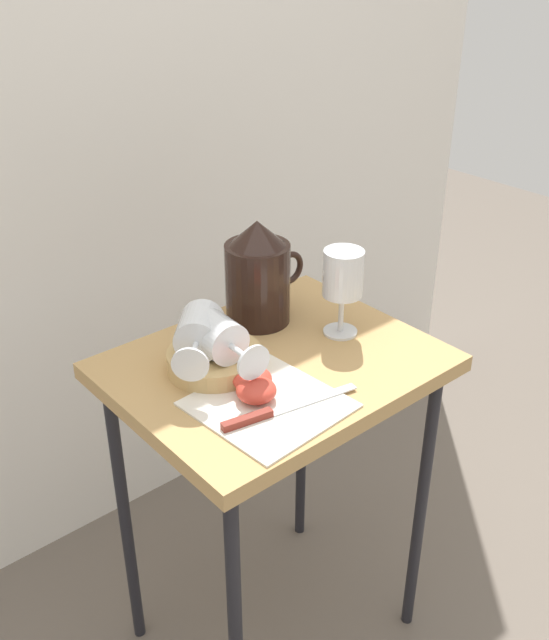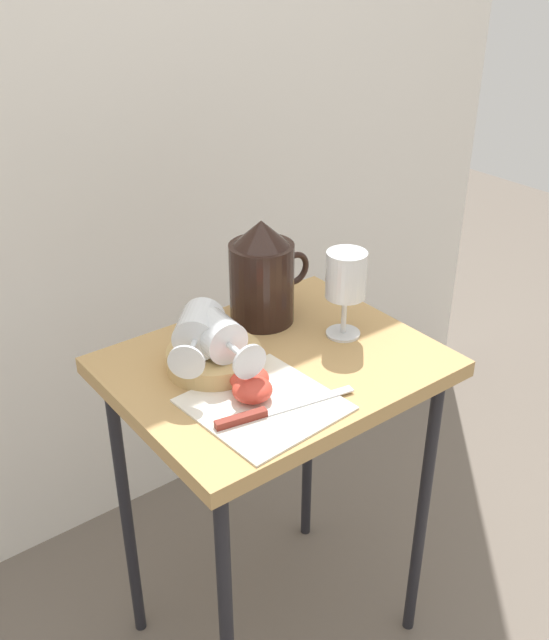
{
  "view_description": "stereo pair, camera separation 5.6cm",
  "coord_description": "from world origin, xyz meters",
  "px_view_note": "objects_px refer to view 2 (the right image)",
  "views": [
    {
      "loc": [
        -0.71,
        -0.83,
        1.38
      ],
      "look_at": [
        0.0,
        0.0,
        0.78
      ],
      "focal_mm": 41.09,
      "sensor_mm": 36.0,
      "label": 1
    },
    {
      "loc": [
        -0.66,
        -0.87,
        1.38
      ],
      "look_at": [
        0.0,
        0.0,
        0.78
      ],
      "focal_mm": 41.09,
      "sensor_mm": 36.0,
      "label": 2
    }
  ],
  "objects_px": {
    "table": "(275,395)",
    "apple_half_left": "(252,390)",
    "wine_glass_upright": "(346,280)",
    "knife": "(265,412)",
    "basket_tray": "(214,359)",
    "wine_glass_tipped_near": "(199,330)",
    "wine_glass_tipped_far": "(217,335)",
    "pitcher": "(262,281)",
    "apple_half_right": "(249,379)"
  },
  "relations": [
    {
      "from": "table",
      "to": "apple_half_left",
      "type": "distance_m",
      "value": 0.16
    },
    {
      "from": "wine_glass_upright",
      "to": "apple_half_left",
      "type": "xyz_separation_m",
      "value": [
        -0.26,
        -0.07,
        -0.09
      ]
    },
    {
      "from": "table",
      "to": "knife",
      "type": "height_order",
      "value": "knife"
    },
    {
      "from": "basket_tray",
      "to": "apple_half_left",
      "type": "xyz_separation_m",
      "value": [
        -0.01,
        -0.12,
        0.0
      ]
    },
    {
      "from": "apple_half_left",
      "to": "wine_glass_upright",
      "type": "bearing_deg",
      "value": 15.21
    },
    {
      "from": "wine_glass_tipped_near",
      "to": "wine_glass_tipped_far",
      "type": "bearing_deg",
      "value": -60.1
    },
    {
      "from": "knife",
      "to": "wine_glass_tipped_near",
      "type": "bearing_deg",
      "value": 90.97
    },
    {
      "from": "basket_tray",
      "to": "wine_glass_upright",
      "type": "distance_m",
      "value": 0.27
    },
    {
      "from": "pitcher",
      "to": "wine_glass_tipped_far",
      "type": "bearing_deg",
      "value": -148.9
    },
    {
      "from": "table",
      "to": "apple_half_left",
      "type": "xyz_separation_m",
      "value": [
        -0.1,
        -0.08,
        0.1
      ]
    },
    {
      "from": "wine_glass_upright",
      "to": "wine_glass_tipped_near",
      "type": "bearing_deg",
      "value": 166.57
    },
    {
      "from": "table",
      "to": "basket_tray",
      "type": "bearing_deg",
      "value": 155.65
    },
    {
      "from": "apple_half_right",
      "to": "knife",
      "type": "xyz_separation_m",
      "value": [
        -0.02,
        -0.08,
        -0.01
      ]
    },
    {
      "from": "basket_tray",
      "to": "apple_half_left",
      "type": "relative_size",
      "value": 2.51
    },
    {
      "from": "table",
      "to": "wine_glass_upright",
      "type": "relative_size",
      "value": 4.18
    },
    {
      "from": "pitcher",
      "to": "wine_glass_upright",
      "type": "bearing_deg",
      "value": -58.66
    },
    {
      "from": "wine_glass_tipped_near",
      "to": "apple_half_left",
      "type": "height_order",
      "value": "wine_glass_tipped_near"
    },
    {
      "from": "wine_glass_upright",
      "to": "apple_half_right",
      "type": "distance_m",
      "value": 0.26
    },
    {
      "from": "wine_glass_upright",
      "to": "apple_half_left",
      "type": "relative_size",
      "value": 2.55
    },
    {
      "from": "basket_tray",
      "to": "wine_glass_upright",
      "type": "height_order",
      "value": "wine_glass_upright"
    },
    {
      "from": "apple_half_right",
      "to": "knife",
      "type": "distance_m",
      "value": 0.08
    },
    {
      "from": "apple_half_left",
      "to": "knife",
      "type": "bearing_deg",
      "value": -100.63
    },
    {
      "from": "table",
      "to": "knife",
      "type": "xyz_separation_m",
      "value": [
        -0.11,
        -0.12,
        0.08
      ]
    },
    {
      "from": "basket_tray",
      "to": "pitcher",
      "type": "xyz_separation_m",
      "value": [
        0.17,
        0.09,
        0.07
      ]
    },
    {
      "from": "basket_tray",
      "to": "apple_half_right",
      "type": "xyz_separation_m",
      "value": [
        0.01,
        -0.09,
        0.0
      ]
    },
    {
      "from": "table",
      "to": "wine_glass_upright",
      "type": "height_order",
      "value": "wine_glass_upright"
    },
    {
      "from": "wine_glass_tipped_near",
      "to": "wine_glass_upright",
      "type": "bearing_deg",
      "value": -13.43
    },
    {
      "from": "basket_tray",
      "to": "apple_half_right",
      "type": "relative_size",
      "value": 2.51
    },
    {
      "from": "knife",
      "to": "apple_half_left",
      "type": "bearing_deg",
      "value": 79.37
    },
    {
      "from": "wine_glass_upright",
      "to": "wine_glass_tipped_near",
      "type": "xyz_separation_m",
      "value": [
        -0.27,
        0.06,
        -0.04
      ]
    },
    {
      "from": "table",
      "to": "basket_tray",
      "type": "height_order",
      "value": "basket_tray"
    },
    {
      "from": "pitcher",
      "to": "apple_half_right",
      "type": "bearing_deg",
      "value": -131.68
    },
    {
      "from": "wine_glass_tipped_far",
      "to": "apple_half_left",
      "type": "xyz_separation_m",
      "value": [
        -0.0,
        -0.11,
        -0.05
      ]
    },
    {
      "from": "table",
      "to": "wine_glass_tipped_near",
      "type": "height_order",
      "value": "wine_glass_tipped_near"
    },
    {
      "from": "wine_glass_upright",
      "to": "wine_glass_tipped_far",
      "type": "xyz_separation_m",
      "value": [
        -0.25,
        0.04,
        -0.04
      ]
    },
    {
      "from": "wine_glass_tipped_far",
      "to": "knife",
      "type": "bearing_deg",
      "value": -95.12
    },
    {
      "from": "wine_glass_tipped_far",
      "to": "apple_half_right",
      "type": "xyz_separation_m",
      "value": [
        0.01,
        -0.08,
        -0.05
      ]
    },
    {
      "from": "pitcher",
      "to": "wine_glass_tipped_far",
      "type": "distance_m",
      "value": 0.2
    },
    {
      "from": "pitcher",
      "to": "knife",
      "type": "xyz_separation_m",
      "value": [
        -0.18,
        -0.26,
        -0.07
      ]
    },
    {
      "from": "basket_tray",
      "to": "wine_glass_tipped_far",
      "type": "relative_size",
      "value": 1.05
    },
    {
      "from": "basket_tray",
      "to": "wine_glass_tipped_near",
      "type": "xyz_separation_m",
      "value": [
        -0.02,
        0.01,
        0.06
      ]
    },
    {
      "from": "table",
      "to": "basket_tray",
      "type": "relative_size",
      "value": 4.24
    },
    {
      "from": "wine_glass_upright",
      "to": "wine_glass_tipped_near",
      "type": "distance_m",
      "value": 0.28
    },
    {
      "from": "wine_glass_tipped_far",
      "to": "apple_half_right",
      "type": "distance_m",
      "value": 0.09
    },
    {
      "from": "wine_glass_upright",
      "to": "table",
      "type": "bearing_deg",
      "value": 177.44
    },
    {
      "from": "apple_half_left",
      "to": "knife",
      "type": "height_order",
      "value": "apple_half_left"
    },
    {
      "from": "wine_glass_tipped_near",
      "to": "knife",
      "type": "bearing_deg",
      "value": -89.03
    },
    {
      "from": "table",
      "to": "knife",
      "type": "distance_m",
      "value": 0.19
    },
    {
      "from": "knife",
      "to": "wine_glass_upright",
      "type": "bearing_deg",
      "value": 23.56
    },
    {
      "from": "wine_glass_upright",
      "to": "pitcher",
      "type": "bearing_deg",
      "value": 121.34
    }
  ]
}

